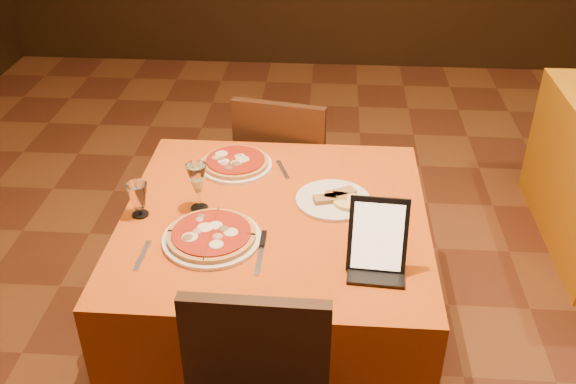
# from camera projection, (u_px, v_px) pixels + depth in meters

# --- Properties ---
(floor) EXTENTS (6.00, 7.00, 0.01)m
(floor) POSITION_uv_depth(u_px,v_px,m) (372.00, 373.00, 2.67)
(floor) COLOR #5E2D19
(floor) RESTS_ON ground
(main_table) EXTENTS (1.10, 1.10, 0.75)m
(main_table) POSITION_uv_depth(u_px,v_px,m) (276.00, 293.00, 2.52)
(main_table) COLOR #BE490C
(main_table) RESTS_ON floor
(chair_main_far) EXTENTS (0.46, 0.46, 0.91)m
(chair_main_far) POSITION_uv_depth(u_px,v_px,m) (290.00, 173.00, 3.15)
(chair_main_far) COLOR black
(chair_main_far) RESTS_ON floor
(pizza_near) EXTENTS (0.34, 0.34, 0.03)m
(pizza_near) POSITION_uv_depth(u_px,v_px,m) (212.00, 237.00, 2.18)
(pizza_near) COLOR white
(pizza_near) RESTS_ON main_table
(pizza_far) EXTENTS (0.30, 0.30, 0.03)m
(pizza_far) POSITION_uv_depth(u_px,v_px,m) (236.00, 164.00, 2.60)
(pizza_far) COLOR white
(pizza_far) RESTS_ON main_table
(cutlet_dish) EXTENTS (0.28, 0.28, 0.03)m
(cutlet_dish) POSITION_uv_depth(u_px,v_px,m) (333.00, 199.00, 2.38)
(cutlet_dish) COLOR white
(cutlet_dish) RESTS_ON main_table
(wine_glass) EXTENTS (0.08, 0.08, 0.19)m
(wine_glass) POSITION_uv_depth(u_px,v_px,m) (198.00, 187.00, 2.30)
(wine_glass) COLOR #FFF990
(wine_glass) RESTS_ON main_table
(water_glass) EXTENTS (0.07, 0.07, 0.13)m
(water_glass) POSITION_uv_depth(u_px,v_px,m) (138.00, 200.00, 2.28)
(water_glass) COLOR white
(water_glass) RESTS_ON main_table
(tablet) EXTENTS (0.19, 0.11, 0.23)m
(tablet) POSITION_uv_depth(u_px,v_px,m) (378.00, 235.00, 2.01)
(tablet) COLOR black
(tablet) RESTS_ON main_table
(knife) EXTENTS (0.02, 0.20, 0.01)m
(knife) POSITION_uv_depth(u_px,v_px,m) (260.00, 256.00, 2.11)
(knife) COLOR silver
(knife) RESTS_ON main_table
(fork_near) EXTENTS (0.02, 0.16, 0.01)m
(fork_near) POSITION_uv_depth(u_px,v_px,m) (142.00, 256.00, 2.11)
(fork_near) COLOR #BABAC1
(fork_near) RESTS_ON main_table
(fork_far) EXTENTS (0.07, 0.15, 0.01)m
(fork_far) POSITION_uv_depth(u_px,v_px,m) (283.00, 170.00, 2.59)
(fork_far) COLOR silver
(fork_far) RESTS_ON main_table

